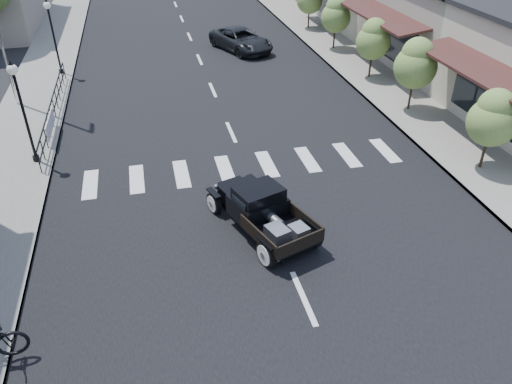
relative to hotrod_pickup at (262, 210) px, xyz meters
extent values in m
plane|color=black|center=(0.35, -0.09, -0.72)|extent=(120.00, 120.00, 0.00)
cube|color=black|center=(0.35, 14.91, -0.71)|extent=(14.00, 80.00, 0.02)
cube|color=gray|center=(-8.15, 14.91, -0.65)|extent=(3.00, 80.00, 0.15)
cube|color=gray|center=(8.85, 14.91, -0.65)|extent=(3.00, 80.00, 0.15)
cube|color=gray|center=(15.35, 12.91, 1.53)|extent=(10.00, 9.00, 4.50)
imported|color=black|center=(3.11, 18.14, -0.07)|extent=(3.76, 5.14, 1.30)
camera|label=1|loc=(-2.95, -11.89, 8.50)|focal=35.00mm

